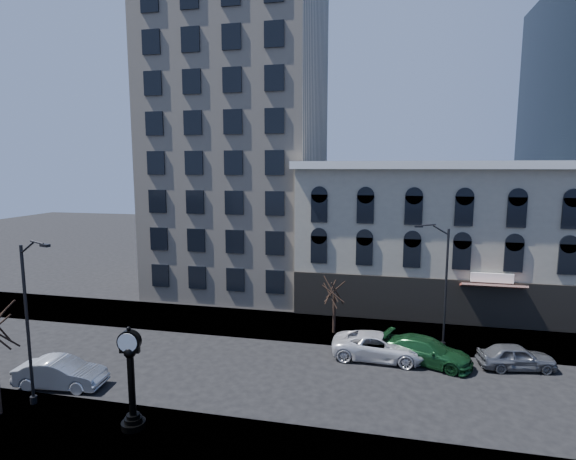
# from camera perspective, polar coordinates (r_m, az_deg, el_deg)

# --- Properties ---
(ground) EXTENTS (160.00, 160.00, 0.00)m
(ground) POSITION_cam_1_polar(r_m,az_deg,el_deg) (28.16, -6.01, -17.37)
(ground) COLOR black
(ground) RESTS_ON ground
(sidewalk_far) EXTENTS (160.00, 6.00, 0.12)m
(sidewalk_far) POSITION_cam_1_polar(r_m,az_deg,el_deg) (35.23, -1.81, -11.89)
(sidewalk_far) COLOR gray
(sidewalk_far) RESTS_ON ground
(sidewalk_near) EXTENTS (160.00, 6.00, 0.12)m
(sidewalk_near) POSITION_cam_1_polar(r_m,az_deg,el_deg) (21.68, -13.44, -25.79)
(sidewalk_near) COLOR gray
(sidewalk_near) RESTS_ON ground
(cream_tower) EXTENTS (15.90, 15.40, 42.50)m
(cream_tower) POSITION_cam_1_polar(r_m,az_deg,el_deg) (45.89, -6.17, 17.07)
(cream_tower) COLOR beige
(cream_tower) RESTS_ON ground
(victorian_row) EXTENTS (22.60, 11.19, 12.50)m
(victorian_row) POSITION_cam_1_polar(r_m,az_deg,el_deg) (40.63, 17.67, -0.95)
(victorian_row) COLOR #A39A86
(victorian_row) RESTS_ON ground
(street_clock) EXTENTS (1.10, 1.10, 4.86)m
(street_clock) POSITION_cam_1_polar(r_m,az_deg,el_deg) (22.71, -19.27, -17.82)
(street_clock) COLOR black
(street_clock) RESTS_ON sidewalk_near
(street_lamp_near) EXTENTS (2.19, 0.84, 8.66)m
(street_lamp_near) POSITION_cam_1_polar(r_m,az_deg,el_deg) (25.05, -29.80, -5.50)
(street_lamp_near) COLOR black
(street_lamp_near) RESTS_ON sidewalk_near
(street_lamp_far) EXTENTS (2.18, 0.55, 8.46)m
(street_lamp_far) POSITION_cam_1_polar(r_m,az_deg,el_deg) (30.70, 18.48, -2.82)
(street_lamp_far) COLOR black
(street_lamp_far) RESTS_ON sidewalk_far
(bare_tree_far) EXTENTS (2.69, 2.69, 4.62)m
(bare_tree_far) POSITION_cam_1_polar(r_m,az_deg,el_deg) (32.56, 5.92, -7.08)
(bare_tree_far) COLOR black
(bare_tree_far) RESTS_ON sidewalk_far
(car_near_b) EXTENTS (5.00, 2.16, 1.60)m
(car_near_b) POSITION_cam_1_polar(r_m,az_deg,el_deg) (28.80, -26.89, -15.89)
(car_near_b) COLOR #A5A8AD
(car_near_b) RESTS_ON ground
(car_far_a) EXTENTS (5.92, 2.89, 1.62)m
(car_far_a) POSITION_cam_1_polar(r_m,az_deg,el_deg) (29.87, 11.46, -14.26)
(car_far_a) COLOR silver
(car_far_a) RESTS_ON ground
(car_far_b) EXTENTS (5.87, 3.96, 1.58)m
(car_far_b) POSITION_cam_1_polar(r_m,az_deg,el_deg) (29.94, 17.20, -14.45)
(car_far_b) COLOR #143F1E
(car_far_b) RESTS_ON ground
(car_far_c) EXTENTS (4.65, 2.49, 1.50)m
(car_far_c) POSITION_cam_1_polar(r_m,az_deg,el_deg) (31.17, 26.98, -14.14)
(car_far_c) COLOR #595B60
(car_far_c) RESTS_ON ground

